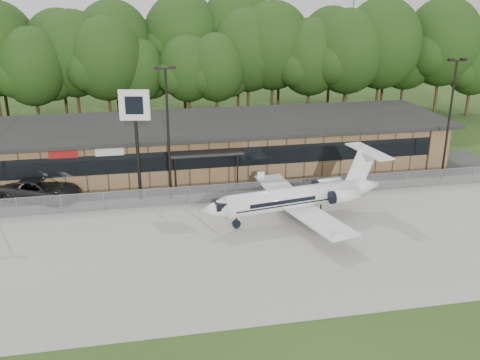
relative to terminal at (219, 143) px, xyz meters
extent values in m
plane|color=#2A4117|center=(0.00, -23.94, -2.18)|extent=(160.00, 160.00, 0.00)
cube|color=#9E9B93|center=(0.00, -15.94, -2.14)|extent=(64.00, 18.00, 0.08)
cube|color=#383835|center=(0.00, -4.44, -2.15)|extent=(50.00, 9.00, 0.06)
cube|color=brown|center=(0.00, 0.06, -0.18)|extent=(40.00, 10.00, 4.00)
cube|color=black|center=(0.00, -4.96, 0.12)|extent=(36.00, 0.08, 1.60)
cube|color=black|center=(0.00, -0.44, 1.97)|extent=(41.00, 11.50, 0.30)
cube|color=black|center=(-2.00, -5.54, 0.82)|extent=(6.00, 1.60, 0.20)
cube|color=maroon|center=(-13.00, -4.99, 1.22)|extent=(2.20, 0.06, 0.70)
cube|color=silver|center=(-9.50, -4.99, 1.22)|extent=(2.20, 0.06, 0.70)
cube|color=gray|center=(0.00, -8.94, -1.43)|extent=(46.00, 0.03, 1.50)
cube|color=gray|center=(0.00, -8.94, -0.68)|extent=(46.00, 0.04, 0.04)
cylinder|color=gray|center=(22.00, 24.06, 10.32)|extent=(0.20, 0.20, 25.00)
cylinder|color=black|center=(-5.00, -7.44, 2.82)|extent=(0.18, 0.18, 10.00)
cube|color=black|center=(-5.00, -7.44, 7.87)|extent=(1.20, 0.12, 0.12)
cube|color=black|center=(-5.55, -7.44, 7.94)|extent=(0.45, 0.30, 0.22)
cube|color=black|center=(-4.45, -7.44, 7.94)|extent=(0.45, 0.30, 0.22)
cylinder|color=black|center=(18.00, -7.44, 2.82)|extent=(0.18, 0.18, 10.00)
cube|color=black|center=(18.00, -7.44, 7.87)|extent=(1.20, 0.12, 0.12)
cube|color=black|center=(17.45, -7.44, 7.94)|extent=(0.45, 0.30, 0.22)
cube|color=black|center=(18.55, -7.44, 7.94)|extent=(0.45, 0.30, 0.22)
cylinder|color=white|center=(2.97, -13.21, -0.53)|extent=(9.83, 3.12, 1.55)
cone|color=white|center=(-2.78, -14.16, -0.53)|extent=(2.17, 1.85, 1.55)
cone|color=white|center=(8.81, -12.24, -0.38)|extent=(2.36, 1.88, 1.55)
cube|color=white|center=(3.97, -16.29, -0.96)|extent=(3.06, 6.09, 0.12)
cube|color=white|center=(2.92, -9.97, -0.96)|extent=(3.06, 6.09, 0.12)
cylinder|color=white|center=(6.61, -13.83, -0.38)|extent=(2.25, 1.21, 0.87)
cylinder|color=white|center=(6.22, -11.44, -0.38)|extent=(2.25, 1.21, 0.87)
cube|color=white|center=(8.33, -12.32, 1.03)|extent=(2.37, 0.53, 2.92)
cube|color=white|center=(8.90, -12.22, 2.24)|extent=(1.98, 4.61, 0.10)
cube|color=black|center=(-2.11, -14.05, -0.25)|extent=(1.15, 1.31, 0.49)
cube|color=black|center=(4.69, -12.92, -1.84)|extent=(1.15, 2.42, 0.68)
cylinder|color=black|center=(-1.05, -13.87, -1.84)|extent=(0.67, 0.67, 0.21)
imported|color=#343537|center=(-14.87, -5.71, -1.31)|extent=(6.82, 5.14, 1.72)
cylinder|color=black|center=(-7.33, -7.14, 1.90)|extent=(0.29, 0.29, 8.15)
cube|color=silver|center=(-7.33, -7.14, 5.26)|extent=(2.25, 0.67, 2.24)
cube|color=black|center=(-7.35, -7.27, 5.26)|extent=(1.31, 0.29, 1.32)
camera|label=1|loc=(-7.14, -46.32, 13.40)|focal=40.00mm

